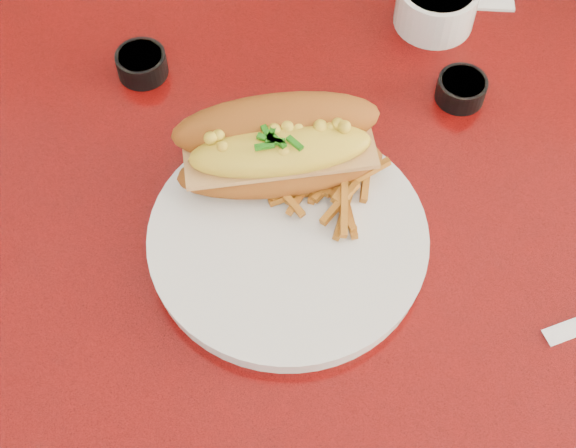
# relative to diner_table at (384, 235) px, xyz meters

# --- Properties ---
(ground) EXTENTS (8.00, 8.00, 0.00)m
(ground) POSITION_rel_diner_table_xyz_m (0.00, 0.00, -0.61)
(ground) COLOR beige
(ground) RESTS_ON ground
(diner_table) EXTENTS (1.23, 0.83, 0.77)m
(diner_table) POSITION_rel_diner_table_xyz_m (0.00, 0.00, 0.00)
(diner_table) COLOR #BB0E0B
(diner_table) RESTS_ON ground
(dinner_plate) EXTENTS (0.34, 0.34, 0.02)m
(dinner_plate) POSITION_rel_diner_table_xyz_m (-0.11, -0.12, 0.17)
(dinner_plate) COLOR silver
(dinner_plate) RESTS_ON diner_table
(mac_hoagie) EXTENTS (0.23, 0.15, 0.09)m
(mac_hoagie) POSITION_rel_diner_table_xyz_m (-0.13, -0.04, 0.22)
(mac_hoagie) COLOR #A05519
(mac_hoagie) RESTS_ON dinner_plate
(fries_pile) EXTENTS (0.12, 0.11, 0.03)m
(fries_pile) POSITION_rel_diner_table_xyz_m (-0.08, -0.06, 0.19)
(fries_pile) COLOR #C37821
(fries_pile) RESTS_ON dinner_plate
(fork) EXTENTS (0.09, 0.14, 0.00)m
(fork) POSITION_rel_diner_table_xyz_m (-0.06, -0.07, 0.18)
(fork) COLOR silver
(fork) RESTS_ON dinner_plate
(gravy_ramekin) EXTENTS (0.11, 0.11, 0.05)m
(gravy_ramekin) POSITION_rel_diner_table_xyz_m (0.04, 0.21, 0.19)
(gravy_ramekin) COLOR silver
(gravy_ramekin) RESTS_ON diner_table
(sauce_cup_left) EXTENTS (0.07, 0.07, 0.03)m
(sauce_cup_left) POSITION_rel_diner_table_xyz_m (-0.30, 0.10, 0.18)
(sauce_cup_left) COLOR black
(sauce_cup_left) RESTS_ON diner_table
(sauce_cup_right) EXTENTS (0.07, 0.07, 0.03)m
(sauce_cup_right) POSITION_rel_diner_table_xyz_m (0.07, 0.09, 0.18)
(sauce_cup_right) COLOR black
(sauce_cup_right) RESTS_ON diner_table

